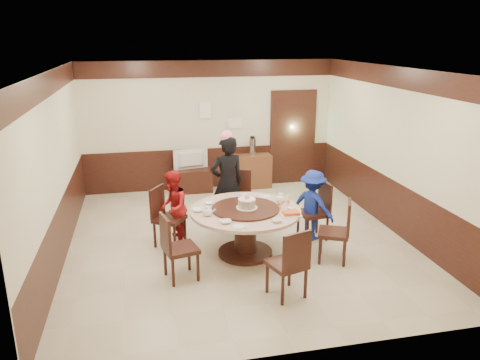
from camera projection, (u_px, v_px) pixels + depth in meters
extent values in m
plane|color=beige|center=(238.00, 240.00, 7.87)|extent=(6.00, 6.00, 0.00)
plane|color=silver|center=(238.00, 70.00, 7.04)|extent=(6.00, 6.00, 0.00)
cube|color=beige|center=(210.00, 126.00, 10.26)|extent=(5.50, 0.04, 2.80)
cube|color=beige|center=(300.00, 234.00, 4.65)|extent=(5.50, 0.04, 2.80)
cube|color=beige|center=(56.00, 169.00, 6.90)|extent=(0.04, 6.00, 2.80)
cube|color=beige|center=(395.00, 151.00, 8.00)|extent=(0.04, 6.00, 2.80)
cube|color=black|center=(238.00, 215.00, 7.73)|extent=(5.50, 6.00, 0.90)
cube|color=black|center=(238.00, 81.00, 7.09)|extent=(5.50, 6.00, 0.35)
cube|color=black|center=(293.00, 138.00, 10.69)|extent=(1.05, 0.08, 2.18)
cube|color=#87D19C|center=(292.00, 138.00, 10.71)|extent=(0.88, 0.02, 2.05)
cylinder|color=black|center=(245.00, 252.00, 7.35)|extent=(0.85, 0.85, 0.06)
cylinder|color=black|center=(245.00, 233.00, 7.25)|extent=(0.34, 0.34, 0.65)
cylinder|color=#C4A08E|center=(245.00, 211.00, 7.14)|extent=(1.70, 1.70, 0.05)
cylinder|color=black|center=(245.00, 208.00, 7.13)|extent=(1.04, 1.04, 0.03)
cube|color=black|center=(313.00, 213.00, 7.81)|extent=(0.49, 0.49, 0.06)
cube|color=black|center=(325.00, 197.00, 7.80)|extent=(0.09, 0.42, 0.50)
cube|color=black|center=(312.00, 226.00, 7.88)|extent=(0.36, 0.36, 0.42)
cube|color=black|center=(238.00, 200.00, 8.42)|extent=(0.57, 0.57, 0.06)
cube|color=black|center=(240.00, 183.00, 8.54)|extent=(0.40, 0.20, 0.50)
cube|color=black|center=(238.00, 213.00, 8.49)|extent=(0.36, 0.36, 0.42)
cube|color=black|center=(169.00, 219.00, 7.56)|extent=(0.61, 0.61, 0.06)
cube|color=black|center=(157.00, 202.00, 7.56)|extent=(0.26, 0.38, 0.50)
cube|color=black|center=(170.00, 233.00, 7.64)|extent=(0.36, 0.36, 0.42)
cube|color=black|center=(181.00, 249.00, 6.50)|extent=(0.53, 0.53, 0.06)
cube|color=black|center=(165.00, 234.00, 6.33)|extent=(0.14, 0.42, 0.50)
cube|color=black|center=(181.00, 264.00, 6.57)|extent=(0.36, 0.36, 0.42)
cube|color=black|center=(287.00, 264.00, 6.06)|extent=(0.55, 0.55, 0.06)
cube|color=black|center=(297.00, 251.00, 5.81)|extent=(0.41, 0.16, 0.50)
cube|color=black|center=(286.00, 281.00, 6.14)|extent=(0.36, 0.36, 0.42)
cube|color=black|center=(333.00, 233.00, 7.03)|extent=(0.58, 0.58, 0.06)
cube|color=black|center=(349.00, 217.00, 6.91)|extent=(0.21, 0.40, 0.50)
cube|color=black|center=(332.00, 247.00, 7.10)|extent=(0.36, 0.36, 0.42)
imported|color=black|center=(227.00, 183.00, 8.12)|extent=(0.68, 0.51, 1.68)
imported|color=#A01517|center=(173.00, 208.00, 7.59)|extent=(0.55, 0.66, 1.23)
imported|color=navy|center=(313.00, 205.00, 7.76)|extent=(0.82, 0.88, 1.19)
cylinder|color=white|center=(247.00, 207.00, 7.11)|extent=(0.33, 0.33, 0.01)
cylinder|color=tan|center=(247.00, 203.00, 7.09)|extent=(0.26, 0.26, 0.12)
cylinder|color=white|center=(247.00, 199.00, 7.07)|extent=(0.27, 0.27, 0.01)
sphere|color=pink|center=(247.00, 197.00, 7.06)|extent=(0.08, 0.08, 0.08)
ellipsoid|color=white|center=(207.00, 212.00, 6.87)|extent=(0.17, 0.15, 0.13)
ellipsoid|color=white|center=(280.00, 198.00, 7.44)|extent=(0.17, 0.15, 0.13)
imported|color=white|center=(209.00, 203.00, 7.35)|extent=(0.13, 0.13, 0.03)
imported|color=white|center=(277.00, 220.00, 6.65)|extent=(0.15, 0.15, 0.05)
imported|color=white|center=(226.00, 222.00, 6.61)|extent=(0.16, 0.16, 0.04)
imported|color=white|center=(291.00, 208.00, 7.13)|extent=(0.12, 0.12, 0.04)
imported|color=white|center=(198.00, 210.00, 7.06)|extent=(0.17, 0.17, 0.04)
imported|color=white|center=(245.00, 196.00, 7.69)|extent=(0.13, 0.13, 0.04)
cylinder|color=white|center=(238.00, 227.00, 6.48)|extent=(0.18, 0.18, 0.01)
cylinder|color=white|center=(265.00, 197.00, 7.69)|extent=(0.18, 0.18, 0.01)
cube|color=white|center=(291.00, 215.00, 6.89)|extent=(0.30, 0.20, 0.02)
cube|color=#D94A18|center=(291.00, 213.00, 6.88)|extent=(0.24, 0.15, 0.04)
cylinder|color=silver|center=(280.00, 204.00, 7.15)|extent=(0.06, 0.06, 0.16)
cylinder|color=silver|center=(288.00, 201.00, 7.28)|extent=(0.06, 0.06, 0.16)
cube|color=black|center=(192.00, 180.00, 10.27)|extent=(0.85, 0.45, 0.50)
imported|color=gray|center=(192.00, 160.00, 10.13)|extent=(0.77, 0.25, 0.44)
cube|color=brown|center=(253.00, 171.00, 10.54)|extent=(0.80, 0.40, 0.75)
cylinder|color=silver|center=(252.00, 146.00, 10.37)|extent=(0.15, 0.15, 0.38)
cube|color=white|center=(205.00, 110.00, 10.09)|extent=(0.25, 0.00, 0.35)
cube|color=white|center=(235.00, 123.00, 10.31)|extent=(0.30, 0.00, 0.22)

